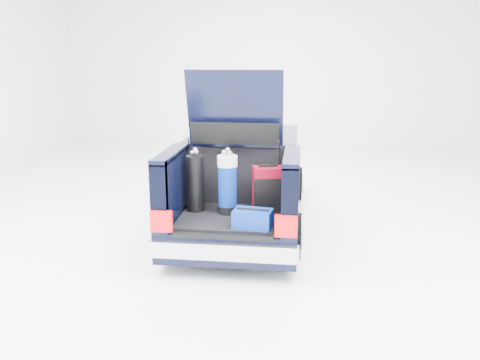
# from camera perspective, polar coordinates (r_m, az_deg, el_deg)

# --- Properties ---
(ground) EXTENTS (14.00, 14.00, 0.00)m
(ground) POSITION_cam_1_polar(r_m,az_deg,el_deg) (8.23, 0.43, -4.81)
(ground) COLOR white
(ground) RESTS_ON ground
(car) EXTENTS (1.87, 4.65, 2.47)m
(car) POSITION_cam_1_polar(r_m,az_deg,el_deg) (8.14, 0.52, -0.08)
(car) COLOR black
(car) RESTS_ON ground
(red_suitcase) EXTENTS (0.43, 0.33, 0.64)m
(red_suitcase) POSITION_cam_1_polar(r_m,az_deg,el_deg) (6.75, 3.12, -1.06)
(red_suitcase) COLOR #660311
(red_suitcase) RESTS_ON car
(black_golf_bag) EXTENTS (0.28, 0.29, 0.84)m
(black_golf_bag) POSITION_cam_1_polar(r_m,az_deg,el_deg) (6.79, -5.03, -0.32)
(black_golf_bag) COLOR black
(black_golf_bag) RESTS_ON car
(blue_golf_bag) EXTENTS (0.33, 0.33, 0.88)m
(blue_golf_bag) POSITION_cam_1_polar(r_m,az_deg,el_deg) (6.65, -1.41, -0.44)
(blue_golf_bag) COLOR black
(blue_golf_bag) RESTS_ON car
(blue_duffel) EXTENTS (0.49, 0.36, 0.24)m
(blue_duffel) POSITION_cam_1_polar(r_m,az_deg,el_deg) (6.18, 1.44, -4.35)
(blue_duffel) COLOR navy
(blue_duffel) RESTS_ON car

